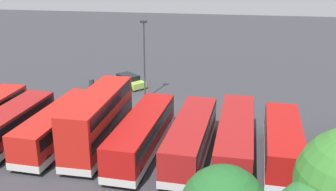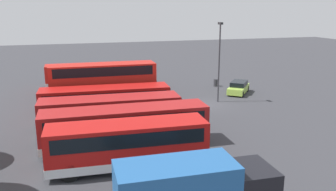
# 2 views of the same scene
# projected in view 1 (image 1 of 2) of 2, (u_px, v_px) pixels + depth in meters

# --- Properties ---
(ground_plane) EXTENTS (140.00, 140.00, 0.00)m
(ground_plane) POSITION_uv_depth(u_px,v_px,m) (149.00, 104.00, 42.17)
(ground_plane) COLOR #38383D
(bus_single_deck_near_end) EXTENTS (3.13, 10.21, 2.95)m
(bus_single_deck_near_end) POSITION_uv_depth(u_px,v_px,m) (283.00, 143.00, 29.79)
(bus_single_deck_near_end) COLOR #B71411
(bus_single_deck_near_end) RESTS_ON ground
(bus_single_deck_second) EXTENTS (3.00, 12.16, 2.95)m
(bus_single_deck_second) POSITION_uv_depth(u_px,v_px,m) (236.00, 137.00, 30.77)
(bus_single_deck_second) COLOR #A51919
(bus_single_deck_second) RESTS_ON ground
(bus_single_deck_third) EXTENTS (3.27, 11.39, 2.95)m
(bus_single_deck_third) POSITION_uv_depth(u_px,v_px,m) (191.00, 137.00, 30.72)
(bus_single_deck_third) COLOR #A51919
(bus_single_deck_third) RESTS_ON ground
(bus_single_deck_fourth) EXTENTS (3.36, 11.75, 2.95)m
(bus_single_deck_fourth) POSITION_uv_depth(u_px,v_px,m) (142.00, 133.00, 31.37)
(bus_single_deck_fourth) COLOR #B71411
(bus_single_deck_fourth) RESTS_ON ground
(bus_double_decker_fifth) EXTENTS (2.89, 10.48, 4.55)m
(bus_double_decker_fifth) POSITION_uv_depth(u_px,v_px,m) (98.00, 119.00, 31.91)
(bus_double_decker_fifth) COLOR red
(bus_double_decker_fifth) RESTS_ON ground
(bus_single_deck_sixth) EXTENTS (3.32, 11.19, 2.95)m
(bus_single_deck_sixth) POSITION_uv_depth(u_px,v_px,m) (59.00, 125.00, 32.90)
(bus_single_deck_sixth) COLOR red
(bus_single_deck_sixth) RESTS_ON ground
(bus_single_deck_seventh) EXTENTS (3.16, 10.22, 2.95)m
(bus_single_deck_seventh) POSITION_uv_depth(u_px,v_px,m) (11.00, 125.00, 32.89)
(bus_single_deck_seventh) COLOR #A51919
(bus_single_deck_seventh) RESTS_ON ground
(car_hatchback_silver) EXTENTS (4.47, 4.15, 1.43)m
(car_hatchback_silver) POSITION_uv_depth(u_px,v_px,m) (129.00, 81.00, 47.73)
(car_hatchback_silver) COLOR #A5D14C
(car_hatchback_silver) RESTS_ON ground
(lamp_post_tall) EXTENTS (0.70, 0.30, 8.48)m
(lamp_post_tall) POSITION_uv_depth(u_px,v_px,m) (144.00, 54.00, 42.20)
(lamp_post_tall) COLOR #38383D
(lamp_post_tall) RESTS_ON ground
(waste_bin_yellow) EXTENTS (0.60, 0.60, 0.95)m
(waste_bin_yellow) POSITION_uv_depth(u_px,v_px,m) (92.00, 83.00, 47.55)
(waste_bin_yellow) COLOR #333338
(waste_bin_yellow) RESTS_ON ground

